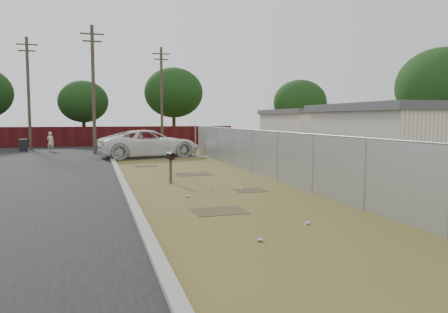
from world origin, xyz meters
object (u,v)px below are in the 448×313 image
object	(u,v)px
trash_bin	(23,145)
pickup_truck	(150,144)
mailbox	(170,159)
pedestrian	(51,142)

from	to	relation	value
trash_bin	pickup_truck	bearing A→B (deg)	-42.88
mailbox	pedestrian	size ratio (longest dim) A/B	0.80
pickup_truck	pedestrian	size ratio (longest dim) A/B	4.25
mailbox	pickup_truck	size ratio (longest dim) A/B	0.19
pedestrian	trash_bin	distance (m)	2.33
pickup_truck	pedestrian	distance (m)	9.71
mailbox	pickup_truck	bearing A→B (deg)	86.97
pedestrian	trash_bin	bearing A→B (deg)	-1.76
mailbox	trash_bin	size ratio (longest dim) A/B	1.30
pickup_truck	pedestrian	world-z (taller)	pickup_truck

